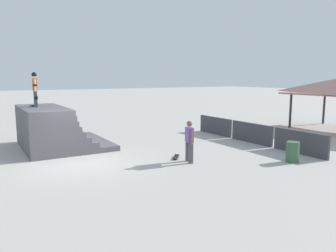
{
  "coord_description": "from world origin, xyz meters",
  "views": [
    {
      "loc": [
        12.98,
        -3.5,
        3.47
      ],
      "look_at": [
        -0.46,
        4.52,
        1.12
      ],
      "focal_mm": 35.0,
      "sensor_mm": 36.0,
      "label": 1
    }
  ],
  "objects_px": {
    "bystander_walking": "(189,139)",
    "trash_bin": "(293,152)",
    "skater_on_deck": "(35,87)",
    "skateboard_on_deck": "(34,105)",
    "skateboard_on_ground": "(176,157)"
  },
  "relations": [
    {
      "from": "skater_on_deck",
      "to": "trash_bin",
      "type": "height_order",
      "value": "skater_on_deck"
    },
    {
      "from": "skater_on_deck",
      "to": "bystander_walking",
      "type": "xyz_separation_m",
      "value": [
        6.0,
        4.86,
        -2.04
      ]
    },
    {
      "from": "skater_on_deck",
      "to": "skateboard_on_deck",
      "type": "height_order",
      "value": "skater_on_deck"
    },
    {
      "from": "skater_on_deck",
      "to": "bystander_walking",
      "type": "bearing_deg",
      "value": 46.27
    },
    {
      "from": "skateboard_on_ground",
      "to": "skateboard_on_deck",
      "type": "bearing_deg",
      "value": 79.1
    },
    {
      "from": "skateboard_on_deck",
      "to": "skateboard_on_ground",
      "type": "xyz_separation_m",
      "value": [
        5.67,
        4.78,
        -2.04
      ]
    },
    {
      "from": "bystander_walking",
      "to": "trash_bin",
      "type": "bearing_deg",
      "value": -105.25
    },
    {
      "from": "skater_on_deck",
      "to": "skateboard_on_ground",
      "type": "bearing_deg",
      "value": 49.95
    },
    {
      "from": "trash_bin",
      "to": "skateboard_on_deck",
      "type": "bearing_deg",
      "value": -135.49
    },
    {
      "from": "skateboard_on_ground",
      "to": "trash_bin",
      "type": "height_order",
      "value": "trash_bin"
    },
    {
      "from": "skater_on_deck",
      "to": "bystander_walking",
      "type": "height_order",
      "value": "skater_on_deck"
    },
    {
      "from": "bystander_walking",
      "to": "trash_bin",
      "type": "xyz_separation_m",
      "value": [
        2.17,
        3.65,
        -0.53
      ]
    },
    {
      "from": "skateboard_on_ground",
      "to": "bystander_walking",
      "type": "bearing_deg",
      "value": -133.92
    },
    {
      "from": "skater_on_deck",
      "to": "trash_bin",
      "type": "bearing_deg",
      "value": 53.44
    },
    {
      "from": "skateboard_on_deck",
      "to": "bystander_walking",
      "type": "xyz_separation_m",
      "value": [
        6.52,
        4.89,
        -1.14
      ]
    }
  ]
}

